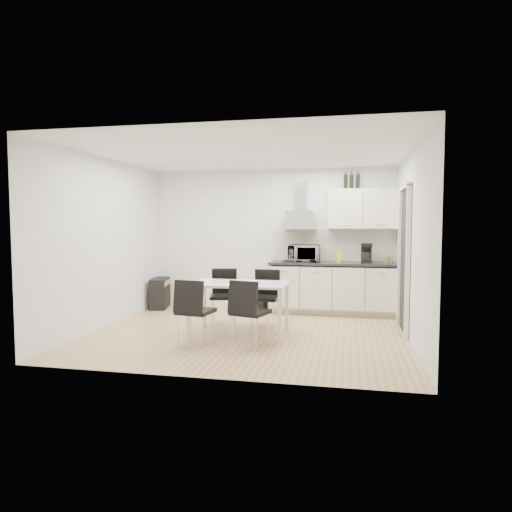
{
  "coord_description": "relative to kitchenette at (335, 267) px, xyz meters",
  "views": [
    {
      "loc": [
        1.42,
        -6.4,
        1.59
      ],
      "look_at": [
        0.03,
        0.43,
        1.1
      ],
      "focal_mm": 32.0,
      "sensor_mm": 36.0,
      "label": 1
    }
  ],
  "objects": [
    {
      "name": "doorway",
      "position": [
        1.02,
        -1.18,
        0.22
      ],
      "size": [
        0.08,
        1.04,
        2.1
      ],
      "primitive_type": "cube",
      "color": "white",
      "rests_on": "ground"
    },
    {
      "name": "chair_far_left",
      "position": [
        -1.68,
        -1.28,
        -0.39
      ],
      "size": [
        0.54,
        0.58,
        0.88
      ],
      "primitive_type": null,
      "rotation": [
        0.0,
        0.0,
        3.36
      ],
      "color": "black",
      "rests_on": "ground"
    },
    {
      "name": "wall_back",
      "position": [
        -1.19,
        0.27,
        0.47
      ],
      "size": [
        4.5,
        0.1,
        2.6
      ],
      "primitive_type": "cube",
      "color": "white",
      "rests_on": "ground"
    },
    {
      "name": "chair_near_right",
      "position": [
        -1.0,
        -2.45,
        -0.39
      ],
      "size": [
        0.56,
        0.6,
        0.88
      ],
      "primitive_type": null,
      "rotation": [
        0.0,
        0.0,
        -0.28
      ],
      "color": "black",
      "rests_on": "ground"
    },
    {
      "name": "wall_front",
      "position": [
        -1.19,
        -3.73,
        0.47
      ],
      "size": [
        4.5,
        0.1,
        2.6
      ],
      "primitive_type": "cube",
      "color": "white",
      "rests_on": "ground"
    },
    {
      "name": "kitchenette",
      "position": [
        0.0,
        0.0,
        0.0
      ],
      "size": [
        2.22,
        0.64,
        2.52
      ],
      "color": "beige",
      "rests_on": "ground"
    },
    {
      "name": "dining_table",
      "position": [
        -1.3,
        -1.84,
        -0.16
      ],
      "size": [
        1.39,
        0.8,
        0.75
      ],
      "rotation": [
        0.0,
        0.0,
        -0.0
      ],
      "color": "white",
      "rests_on": "ground"
    },
    {
      "name": "wall_right",
      "position": [
        1.06,
        -1.73,
        0.47
      ],
      "size": [
        0.1,
        4.0,
        2.6
      ],
      "primitive_type": "cube",
      "color": "white",
      "rests_on": "ground"
    },
    {
      "name": "chair_far_right",
      "position": [
        -1.03,
        -1.29,
        -0.39
      ],
      "size": [
        0.46,
        0.52,
        0.88
      ],
      "primitive_type": null,
      "rotation": [
        0.0,
        0.0,
        3.09
      ],
      "color": "black",
      "rests_on": "ground"
    },
    {
      "name": "wall_left",
      "position": [
        -3.44,
        -1.73,
        0.47
      ],
      "size": [
        0.1,
        4.0,
        2.6
      ],
      "primitive_type": "cube",
      "color": "white",
      "rests_on": "ground"
    },
    {
      "name": "ceiling",
      "position": [
        -1.19,
        -1.73,
        1.77
      ],
      "size": [
        4.5,
        4.5,
        0.0
      ],
      "primitive_type": "plane",
      "color": "white",
      "rests_on": "wall_back"
    },
    {
      "name": "ground",
      "position": [
        -1.19,
        -1.73,
        -0.83
      ],
      "size": [
        4.5,
        4.5,
        0.0
      ],
      "primitive_type": "plane",
      "color": "tan",
      "rests_on": "ground"
    },
    {
      "name": "guitar_amp",
      "position": [
        -3.28,
        -0.08,
        -0.55
      ],
      "size": [
        0.43,
        0.72,
        0.56
      ],
      "rotation": [
        0.0,
        0.0,
        0.22
      ],
      "color": "black",
      "rests_on": "ground"
    },
    {
      "name": "floor_speaker",
      "position": [
        -1.36,
        0.17,
        -0.68
      ],
      "size": [
        0.22,
        0.21,
        0.3
      ],
      "primitive_type": "cube",
      "rotation": [
        0.0,
        0.0,
        -0.32
      ],
      "color": "black",
      "rests_on": "ground"
    },
    {
      "name": "chair_near_left",
      "position": [
        -1.71,
        -2.53,
        -0.39
      ],
      "size": [
        0.51,
        0.56,
        0.88
      ],
      "primitive_type": null,
      "rotation": [
        0.0,
        0.0,
        -0.14
      ],
      "color": "black",
      "rests_on": "ground"
    }
  ]
}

